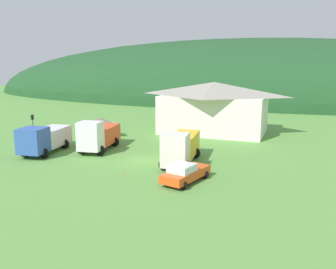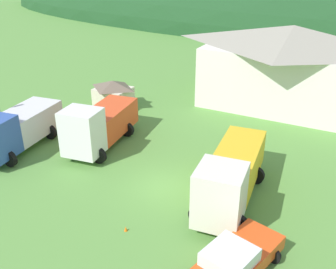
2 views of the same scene
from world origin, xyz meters
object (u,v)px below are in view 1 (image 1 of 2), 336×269
at_px(heavy_rig_white, 98,135).
at_px(traffic_cone_near_pickup, 180,174).
at_px(service_pickup_orange, 185,173).
at_px(traffic_light_west, 33,129).
at_px(heavy_rig_striped, 181,147).
at_px(depot_building, 214,107).
at_px(box_truck_blue, 44,138).
at_px(traffic_cone_mid_row, 124,174).
at_px(play_shed_cream, 102,127).

distance_m(heavy_rig_white, traffic_cone_near_pickup, 12.71).
distance_m(service_pickup_orange, traffic_light_west, 19.85).
bearing_deg(heavy_rig_striped, depot_building, 176.10).
height_order(service_pickup_orange, traffic_cone_near_pickup, service_pickup_orange).
distance_m(box_truck_blue, traffic_cone_mid_row, 12.36).
xyz_separation_m(heavy_rig_white, traffic_cone_mid_row, (6.73, -6.90, -1.75)).
distance_m(box_truck_blue, heavy_rig_white, 5.85).
xyz_separation_m(traffic_light_west, traffic_cone_near_pickup, (18.20, -2.58, -2.53)).
relative_size(heavy_rig_striped, traffic_cone_mid_row, 16.18).
bearing_deg(play_shed_cream, heavy_rig_white, -62.73).
xyz_separation_m(play_shed_cream, traffic_cone_near_pickup, (14.87, -11.78, -1.34)).
bearing_deg(service_pickup_orange, box_truck_blue, -88.22).
bearing_deg(traffic_cone_mid_row, play_shed_cream, 126.88).
relative_size(heavy_rig_white, traffic_light_west, 1.81).
xyz_separation_m(heavy_rig_striped, traffic_light_west, (-17.22, -0.49, 0.76)).
height_order(heavy_rig_white, service_pickup_orange, heavy_rig_white).
relative_size(play_shed_cream, box_truck_blue, 0.42).
height_order(heavy_rig_white, traffic_cone_mid_row, heavy_rig_white).
xyz_separation_m(depot_building, traffic_cone_mid_row, (-3.04, -21.82, -3.66)).
bearing_deg(play_shed_cream, heavy_rig_striped, -32.11).
height_order(depot_building, box_truck_blue, depot_building).
xyz_separation_m(box_truck_blue, traffic_cone_mid_row, (11.66, -3.75, -1.68)).
relative_size(play_shed_cream, traffic_cone_mid_row, 6.08).
xyz_separation_m(box_truck_blue, service_pickup_orange, (17.45, -4.01, -0.85)).
bearing_deg(box_truck_blue, play_shed_cream, 163.57).
distance_m(depot_building, traffic_cone_mid_row, 22.33).
bearing_deg(service_pickup_orange, depot_building, -158.17).
relative_size(depot_building, heavy_rig_striped, 1.80).
distance_m(depot_building, service_pickup_orange, 22.43).
relative_size(heavy_rig_striped, traffic_cone_near_pickup, 16.80).
height_order(depot_building, heavy_rig_striped, depot_building).
relative_size(heavy_rig_white, heavy_rig_striped, 0.89).
relative_size(box_truck_blue, traffic_light_west, 1.85).
height_order(traffic_light_west, traffic_cone_near_pickup, traffic_light_west).
relative_size(play_shed_cream, heavy_rig_white, 0.42).
bearing_deg(traffic_cone_mid_row, depot_building, 82.07).
height_order(box_truck_blue, traffic_cone_near_pickup, box_truck_blue).
distance_m(depot_building, play_shed_cream, 15.75).
bearing_deg(play_shed_cream, depot_building, 32.29).
bearing_deg(service_pickup_orange, heavy_rig_striped, -143.40).
distance_m(play_shed_cream, traffic_cone_mid_row, 16.93).
bearing_deg(heavy_rig_striped, box_truck_blue, -92.53).
height_order(play_shed_cream, traffic_cone_mid_row, play_shed_cream).
xyz_separation_m(heavy_rig_white, traffic_light_west, (-6.73, -2.61, 0.78)).
bearing_deg(service_pickup_orange, traffic_light_west, -88.59).
relative_size(play_shed_cream, traffic_light_west, 0.77).
bearing_deg(heavy_rig_striped, traffic_cone_mid_row, -44.58).
bearing_deg(heavy_rig_striped, heavy_rig_white, -107.76).
bearing_deg(depot_building, traffic_light_west, -133.26).
bearing_deg(traffic_cone_near_pickup, box_truck_blue, 172.93).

